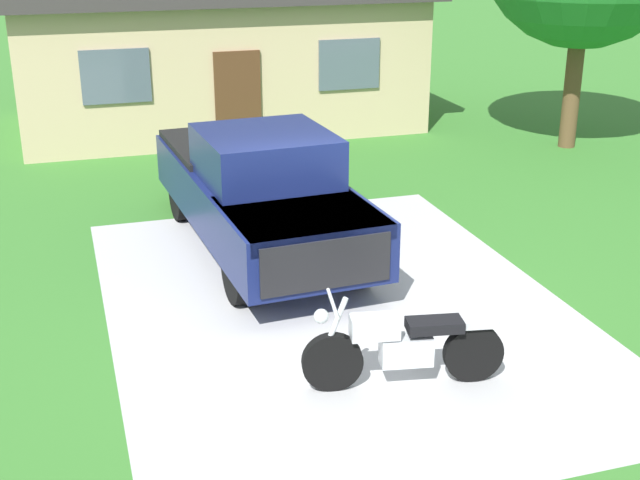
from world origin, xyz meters
name	(u,v)px	position (x,y,z in m)	size (l,w,h in m)	color
ground_plane	(337,306)	(0.00, 0.00, 0.00)	(80.00, 80.00, 0.00)	#35722A
driveway_pad	(337,306)	(0.00, 0.00, 0.00)	(5.83, 8.13, 0.01)	#B0B0B0
motorcycle	(402,346)	(0.05, -2.08, 0.47)	(2.20, 0.75, 1.09)	black
pickup_truck	(258,187)	(-0.47, 2.42, 0.95)	(2.36, 5.74, 1.90)	black
neighbor_house	(215,49)	(0.49, 10.80, 1.79)	(9.60, 5.60, 3.50)	tan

